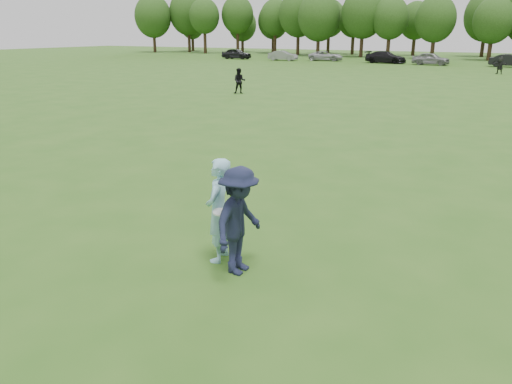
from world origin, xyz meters
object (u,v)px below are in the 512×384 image
car_c (326,56)px  car_d (386,57)px  car_e (431,59)px  player_far_a (239,81)px  car_f (510,61)px  car_b (283,56)px  defender (239,221)px  player_far_d (500,65)px  thrower (219,210)px  car_a (236,54)px

car_c → car_d: bearing=-106.2°
car_c → car_e: 14.57m
player_far_a → car_d: 36.81m
car_d → car_f: car_d is taller
car_c → car_f: size_ratio=1.09×
player_far_a → car_b: (-13.99, 35.89, -0.16)m
defender → car_e: bearing=7.4°
player_far_d → thrower: bearing=-85.7°
thrower → player_far_d: size_ratio=1.16×
player_far_d → car_f: size_ratio=0.38×
player_far_d → car_b: size_ratio=0.41×
car_b → car_e: bearing=-94.1°
car_b → car_d: size_ratio=0.78×
player_far_a → car_f: 39.33m
player_far_d → car_d: (-13.99, 11.21, -0.07)m
thrower → player_far_a: thrower is taller
car_a → player_far_a: bearing=-148.8°
player_far_a → car_d: player_far_a is taller
defender → car_b: bearing=25.3°
player_far_d → car_a: bearing=169.8°
thrower → car_c: bearing=-173.0°
player_far_d → car_f: 10.97m
car_e → car_f: size_ratio=1.01×
thrower → car_f: size_ratio=0.44×
player_far_d → car_d: 17.93m
car_a → car_e: size_ratio=1.01×
defender → player_far_a: bearing=30.7°
thrower → car_f: bearing=165.8°
car_b → car_c: car_b is taller
player_far_d → car_c: 25.95m
car_b → player_far_d: bearing=-114.5°
car_d → car_f: size_ratio=1.19×
car_a → car_f: car_a is taller
car_b → car_d: (14.14, 0.92, 0.08)m
car_c → car_a: bearing=91.7°
car_d → thrower: bearing=-162.7°
player_far_d → car_e: 13.30m
car_b → car_e: car_e is taller
thrower → car_f: (2.00, 58.61, -0.24)m
car_f → player_far_a: bearing=161.5°
player_far_d → car_a: size_ratio=0.37×
thrower → player_far_a: size_ratio=1.15×
car_a → car_b: bearing=-92.2°
player_far_a → car_c: 39.17m
thrower → car_e: bearing=174.2°
thrower → car_b: thrower is taller
player_far_d → car_a: 37.41m
defender → car_c: defender is taller
defender → car_c: size_ratio=0.40×
car_e → car_f: (8.60, 0.54, -0.03)m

